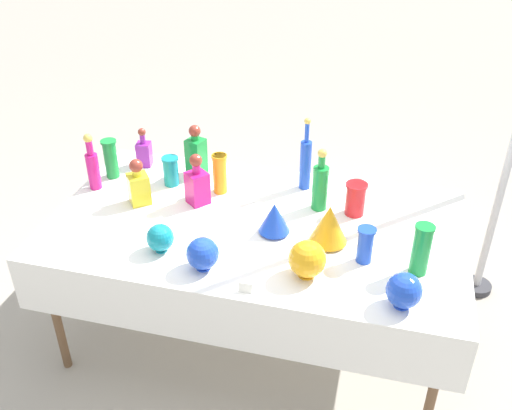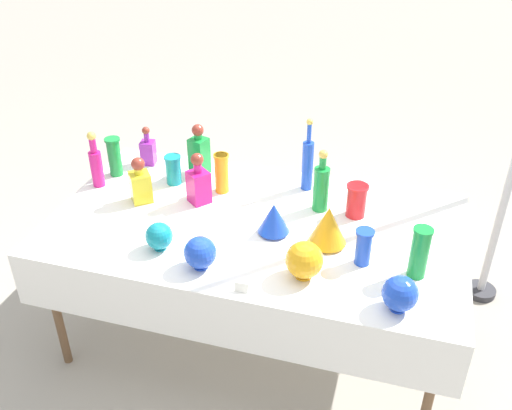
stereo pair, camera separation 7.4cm
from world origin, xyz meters
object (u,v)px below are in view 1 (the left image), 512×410
(square_decanter_1, at_px, (138,185))
(cardboard_box_behind_right, at_px, (299,225))
(round_bowl_0, at_px, (404,291))
(round_bowl_2, at_px, (160,238))
(round_bowl_1, at_px, (307,259))
(square_decanter_2, at_px, (196,153))
(square_decanter_3, at_px, (197,184))
(fluted_vase_1, at_px, (274,218))
(tall_bottle_2, at_px, (320,185))
(round_bowl_3, at_px, (203,254))
(cardboard_box_behind_left, at_px, (283,216))
(slender_vase_1, at_px, (356,198))
(tall_bottle_0, at_px, (305,162))
(tall_bottle_1, at_px, (93,166))
(slender_vase_4, at_px, (111,158))
(slender_vase_0, at_px, (171,170))
(square_decanter_0, at_px, (144,151))
(slender_vase_5, at_px, (421,248))
(fluted_vase_0, at_px, (329,224))
(slender_vase_2, at_px, (365,244))
(slender_vase_3, at_px, (220,173))

(square_decanter_1, distance_m, cardboard_box_behind_right, 1.35)
(round_bowl_0, xyz_separation_m, round_bowl_2, (-1.08, 0.11, -0.01))
(square_decanter_1, height_order, round_bowl_1, square_decanter_1)
(square_decanter_2, distance_m, round_bowl_1, 1.06)
(square_decanter_3, distance_m, fluted_vase_1, 0.47)
(tall_bottle_2, distance_m, round_bowl_3, 0.74)
(square_decanter_3, height_order, round_bowl_0, square_decanter_3)
(cardboard_box_behind_left, bearing_deg, slender_vase_1, -55.58)
(tall_bottle_0, relative_size, tall_bottle_1, 1.28)
(fluted_vase_1, height_order, round_bowl_0, fluted_vase_1)
(slender_vase_4, xyz_separation_m, round_bowl_2, (0.53, -0.58, -0.05))
(square_decanter_1, height_order, fluted_vase_1, square_decanter_1)
(slender_vase_0, distance_m, round_bowl_1, 1.04)
(square_decanter_0, xyz_separation_m, round_bowl_1, (1.09, -0.77, 0.00))
(round_bowl_2, bearing_deg, cardboard_box_behind_right, 71.62)
(slender_vase_5, relative_size, fluted_vase_0, 1.21)
(square_decanter_2, xyz_separation_m, slender_vase_1, (0.90, -0.19, -0.04))
(round_bowl_3, bearing_deg, square_decanter_0, 127.69)
(round_bowl_2, bearing_deg, round_bowl_1, -1.04)
(fluted_vase_0, xyz_separation_m, fluted_vase_1, (-0.26, 0.02, -0.02))
(slender_vase_2, height_order, fluted_vase_1, slender_vase_2)
(slender_vase_1, distance_m, round_bowl_1, 0.57)
(slender_vase_1, xyz_separation_m, slender_vase_3, (-0.72, 0.04, 0.02))
(square_decanter_2, bearing_deg, slender_vase_4, -162.06)
(slender_vase_2, distance_m, fluted_vase_1, 0.45)
(tall_bottle_2, distance_m, round_bowl_1, 0.56)
(square_decanter_0, relative_size, round_bowl_2, 1.73)
(square_decanter_2, relative_size, round_bowl_3, 1.97)
(tall_bottle_0, height_order, slender_vase_0, tall_bottle_0)
(square_decanter_0, distance_m, slender_vase_5, 1.67)
(fluted_vase_0, bearing_deg, slender_vase_2, -29.30)
(square_decanter_0, relative_size, slender_vase_3, 1.06)
(slender_vase_1, distance_m, cardboard_box_behind_left, 1.12)
(fluted_vase_1, relative_size, round_bowl_1, 0.94)
(square_decanter_1, xyz_separation_m, slender_vase_2, (1.17, -0.21, -0.01))
(square_decanter_0, relative_size, cardboard_box_behind_left, 0.46)
(slender_vase_5, bearing_deg, tall_bottle_2, 140.61)
(round_bowl_1, distance_m, round_bowl_3, 0.45)
(square_decanter_1, bearing_deg, fluted_vase_1, -7.43)
(tall_bottle_1, relative_size, square_decanter_0, 1.38)
(slender_vase_3, height_order, round_bowl_3, slender_vase_3)
(round_bowl_2, distance_m, round_bowl_3, 0.24)
(round_bowl_2, distance_m, cardboard_box_behind_right, 1.51)
(slender_vase_3, relative_size, slender_vase_4, 0.98)
(slender_vase_0, relative_size, fluted_vase_0, 0.82)
(round_bowl_0, height_order, round_bowl_2, round_bowl_0)
(slender_vase_2, relative_size, fluted_vase_0, 0.87)
(tall_bottle_0, height_order, square_decanter_1, tall_bottle_0)
(tall_bottle_2, height_order, round_bowl_2, tall_bottle_2)
(slender_vase_0, distance_m, round_bowl_2, 0.61)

